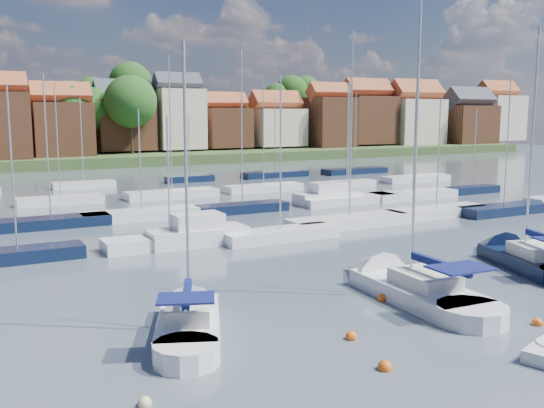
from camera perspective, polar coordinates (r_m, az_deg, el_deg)
ground at (r=63.71m, az=-8.98°, el=0.11°), size 260.00×260.00×0.00m
sailboat_left at (r=27.10m, az=-7.76°, el=-10.69°), size 5.94×9.85×13.14m
sailboat_centre at (r=32.58m, az=11.86°, el=-7.50°), size 3.79×12.17×16.31m
sailboat_navy at (r=40.74m, az=22.07°, el=-4.70°), size 6.24×11.51×15.46m
buoy_a at (r=20.79m, az=-11.88°, el=-18.11°), size 0.44×0.44×0.44m
buoy_b at (r=23.26m, az=10.58°, el=-15.08°), size 0.54×0.54×0.54m
buoy_c at (r=25.88m, az=7.47°, el=-12.50°), size 0.48×0.48×0.48m
buoy_e at (r=36.06m, az=10.62°, el=-6.47°), size 0.44×0.44×0.44m
buoy_g at (r=31.07m, az=10.31°, el=-8.93°), size 0.50×0.50×0.50m
buoy_h at (r=29.65m, az=23.70°, el=-10.39°), size 0.47×0.47×0.47m
marina_field at (r=59.81m, az=-5.75°, el=0.04°), size 79.62×41.41×15.93m
far_shore_town at (r=154.07m, az=-19.56°, el=6.37°), size 212.46×90.00×22.27m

